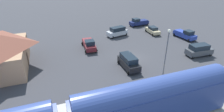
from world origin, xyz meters
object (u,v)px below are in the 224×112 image
(suv_charcoal, at_px, (199,50))
(pedestrian_on_platform, at_px, (162,80))
(suv_black, at_px, (129,62))
(pedestrian_waiting_far, at_px, (223,71))
(sedan_tan, at_px, (153,30))
(pickup_maroon, at_px, (89,44))
(light_pole_near_platform, at_px, (167,48))
(pickup_blue, at_px, (185,34))
(pickup_navy, at_px, (139,22))
(suv_silver, at_px, (117,31))

(suv_charcoal, bearing_deg, pedestrian_on_platform, 116.41)
(suv_black, bearing_deg, pedestrian_waiting_far, -123.21)
(suv_charcoal, xyz_separation_m, suv_black, (0.34, 14.17, 0.00))
(suv_charcoal, height_order, sedan_tan, suv_charcoal)
(pickup_maroon, bearing_deg, suv_charcoal, -118.58)
(suv_black, xyz_separation_m, light_pole_near_platform, (-4.31, -3.67, 3.60))
(pedestrian_on_platform, xyz_separation_m, pickup_maroon, (16.13, 6.11, -0.25))
(pedestrian_on_platform, bearing_deg, pickup_blue, -48.24)
(suv_black, distance_m, sedan_tan, 18.43)
(suv_black, bearing_deg, pickup_navy, -31.61)
(suv_silver, bearing_deg, pickup_maroon, 121.77)
(suv_charcoal, bearing_deg, pickup_navy, 4.35)
(pedestrian_on_platform, bearing_deg, light_pole_near_platform, -40.12)
(pickup_blue, bearing_deg, light_pole_near_platform, 130.54)
(suv_black, height_order, sedan_tan, suv_black)
(pedestrian_on_platform, bearing_deg, suv_charcoal, -63.59)
(pedestrian_on_platform, xyz_separation_m, suv_black, (6.45, 1.87, -0.13))
(pickup_navy, distance_m, light_pole_near_platform, 26.58)
(pickup_navy, bearing_deg, light_pole_near_platform, 160.21)
(pedestrian_on_platform, relative_size, suv_charcoal, 0.34)
(pedestrian_on_platform, relative_size, suv_black, 0.35)
(light_pole_near_platform, bearing_deg, pickup_navy, -19.79)
(pedestrian_on_platform, distance_m, suv_charcoal, 13.73)
(pickup_maroon, bearing_deg, pickup_navy, -57.36)
(pedestrian_waiting_far, xyz_separation_m, suv_black, (7.59, 11.59, -0.13))
(pickup_maroon, distance_m, pickup_blue, 22.18)
(pedestrian_on_platform, relative_size, pickup_navy, 0.31)
(pickup_blue, bearing_deg, suv_black, 113.66)
(suv_black, relative_size, pickup_maroon, 0.90)
(suv_black, distance_m, pickup_maroon, 10.57)
(suv_black, distance_m, pickup_blue, 19.50)
(suv_black, xyz_separation_m, sedan_tan, (13.33, -12.73, -0.27))
(suv_charcoal, height_order, light_pole_near_platform, light_pole_near_platform)
(suv_silver, xyz_separation_m, suv_charcoal, (-15.03, -10.31, 0.00))
(pickup_maroon, height_order, pickup_blue, same)
(suv_black, bearing_deg, light_pole_near_platform, -139.56)
(suv_charcoal, distance_m, pickup_maroon, 20.95)
(pickup_navy, bearing_deg, pickup_blue, -157.32)
(suv_silver, relative_size, suv_charcoal, 1.04)
(pickup_blue, bearing_deg, pickup_navy, 22.68)
(suv_black, distance_m, light_pole_near_platform, 6.71)
(pickup_maroon, xyz_separation_m, pickup_blue, (-1.85, -22.10, 0.00))
(pickup_maroon, bearing_deg, suv_black, -156.37)
(pickup_blue, distance_m, sedan_tan, 7.53)
(pickup_blue, bearing_deg, pickup_maroon, 85.21)
(sedan_tan, height_order, light_pole_near_platform, light_pole_near_platform)
(pedestrian_on_platform, height_order, sedan_tan, pedestrian_on_platform)
(light_pole_near_platform, bearing_deg, pickup_blue, -49.46)
(suv_black, bearing_deg, pickup_maroon, 23.63)
(pickup_blue, bearing_deg, sedan_tan, 43.03)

